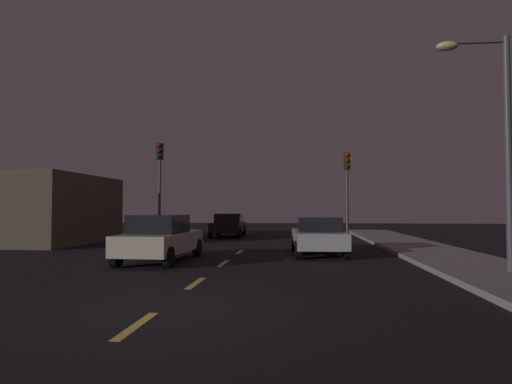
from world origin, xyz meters
name	(u,v)px	position (x,y,z in m)	size (l,w,h in m)	color
ground_plane	(227,261)	(0.00, 7.00, 0.00)	(80.00, 80.00, 0.00)	black
sidewalk_curb_right	(460,261)	(7.50, 7.00, 0.07)	(3.00, 40.00, 0.15)	gray
lane_stripe_nearest	(136,325)	(0.00, -1.20, 0.00)	(0.16, 1.60, 0.01)	#EACC4C
lane_stripe_second	(196,283)	(0.00, 2.60, 0.00)	(0.16, 1.60, 0.01)	#EACC4C
lane_stripe_third	(224,263)	(0.00, 6.40, 0.00)	(0.16, 1.60, 0.01)	#EACC4C
lane_stripe_fourth	(240,252)	(0.00, 10.20, 0.00)	(0.16, 1.60, 0.01)	#EACC4C
traffic_signal_left	(160,173)	(-5.08, 15.46, 3.69)	(0.32, 0.38, 5.31)	#4C4C51
traffic_signal_right	(347,179)	(4.88, 15.46, 3.29)	(0.32, 0.38, 4.68)	#4C4C51
car_stopped_ahead	(318,235)	(3.13, 9.40, 0.73)	(2.11, 4.50, 1.43)	silver
car_adjacent_lane	(161,238)	(-2.17, 6.64, 0.78)	(1.94, 4.45, 1.55)	beige
car_oncoming_far	(228,225)	(-2.04, 19.84, 0.74)	(2.06, 4.35, 1.45)	black
street_lamp_right	(495,129)	(7.49, 4.25, 3.82)	(1.85, 0.36, 6.23)	#4C4C51
storefront_left	(40,209)	(-10.85, 13.81, 1.73)	(5.69, 7.51, 3.45)	brown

